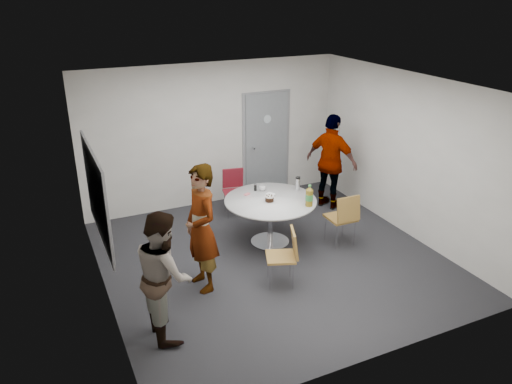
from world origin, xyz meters
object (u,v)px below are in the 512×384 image
chair_near_right (344,215)px  person_left (164,274)px  door (266,144)px  person_main (201,229)px  person_right (331,162)px  table (273,205)px  chair_near_left (287,252)px  chair_far (234,187)px  whiteboard (97,195)px

chair_near_right → person_left: size_ratio=0.56×
person_left → door: bearing=-40.9°
person_main → person_right: (3.11, 1.59, -0.01)m
table → chair_near_right: (1.00, -0.57, -0.12)m
person_left → person_main: bearing=-43.9°
chair_near_left → person_right: 2.88m
chair_far → chair_near_left: bearing=96.3°
person_main → person_left: size_ratio=1.13×
door → person_right: door is taller
chair_near_left → door: bearing=0.2°
chair_far → person_left: person_left is taller
whiteboard → person_left: whiteboard is taller
chair_near_right → person_main: person_main is taller
door → person_main: (-2.32, -2.76, -0.12)m
chair_near_right → person_main: size_ratio=0.49×
chair_near_left → whiteboard: bearing=90.3°
whiteboard → chair_far: whiteboard is taller
table → person_left: 2.67m
door → whiteboard: size_ratio=1.12×
door → person_left: door is taller
table → person_main: bearing=-152.9°
person_main → person_right: person_main is taller
door → person_left: 4.66m
door → chair_far: 1.28m
person_right → chair_near_left: bearing=108.9°
table → chair_near_right: 1.15m
person_left → person_right: (3.84, 2.35, 0.10)m
chair_near_left → person_main: size_ratio=0.46×
person_left → person_right: size_ratio=0.89×
whiteboard → chair_near_right: size_ratio=2.12×
chair_far → person_left: (-2.08, -2.86, 0.29)m
person_main → person_right: bearing=111.4°
person_main → table: bearing=111.4°
person_main → chair_far: bearing=141.7°
whiteboard → person_main: 1.43m
chair_near_right → person_main: bearing=-174.5°
door → whiteboard: door is taller
person_left → person_right: person_right is taller
whiteboard → chair_near_right: bearing=-4.5°
chair_far → table: bearing=107.0°
person_main → chair_near_right: bearing=88.6°
chair_near_left → person_left: size_ratio=0.52×
person_main → chair_near_left: bearing=63.1°
whiteboard → table: 2.83m
chair_near_left → chair_far: 2.54m
door → chair_near_left: (-1.23, -3.18, -0.52)m
door → person_right: (0.79, -1.16, -0.12)m
whiteboard → door: bearing=32.7°
whiteboard → person_left: size_ratio=1.18×
chair_far → chair_near_right: bearing=132.1°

